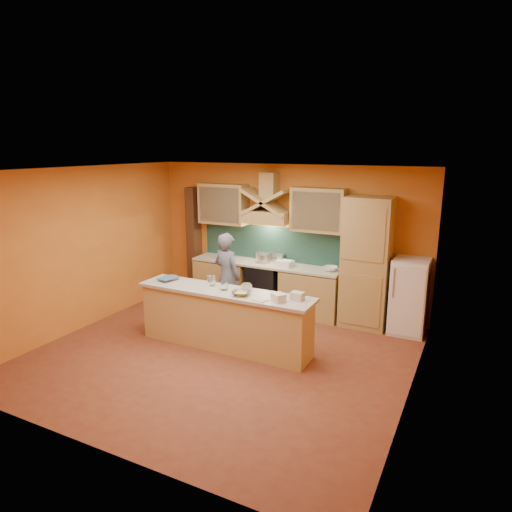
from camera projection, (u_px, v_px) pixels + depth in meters
The scene contains 36 objects.
floor at pixel (221, 355), 7.00m from camera, with size 5.50×5.00×0.01m, color brown.
ceiling at pixel (218, 170), 6.34m from camera, with size 5.50×5.00×0.01m, color white.
wall_back at pixel (286, 237), 8.84m from camera, with size 5.50×0.02×2.80m, color orange.
wall_front at pixel (88, 326), 4.50m from camera, with size 5.50×0.02×2.80m, color orange.
wall_left at pixel (83, 249), 7.87m from camera, with size 0.02×5.00×2.80m, color orange.
wall_right at pixel (416, 294), 5.47m from camera, with size 0.02×5.00×2.80m, color orange.
base_cabinet_left at pixel (224, 281), 9.36m from camera, with size 1.10×0.60×0.86m, color tan.
base_cabinet_right at pixel (311, 294), 8.53m from camera, with size 1.10×0.60×0.86m, color tan.
counter_top at pixel (265, 264), 8.83m from camera, with size 3.00×0.62×0.04m, color #BFB5A1.
stove at pixel (265, 286), 8.94m from camera, with size 0.60×0.58×0.90m, color black.
backsplash at pixel (272, 244), 9.00m from camera, with size 3.00×0.03×0.70m, color #193833.
range_hood at pixel (267, 217), 8.66m from camera, with size 0.92×0.50×0.24m, color tan.
hood_chimney at pixel (269, 186), 8.61m from camera, with size 0.30×0.30×0.50m, color tan.
upper_cabinet_left at pixel (223, 204), 9.12m from camera, with size 1.00×0.35×0.80m, color tan.
upper_cabinet_right at pixel (319, 210), 8.25m from camera, with size 1.00×0.35×0.80m, color tan.
pantry_column at pixel (367, 263), 7.92m from camera, with size 0.80×0.60×2.30m, color tan.
fridge at pixel (409, 296), 7.71m from camera, with size 0.58×0.60×1.30m, color white.
trim_column_left at pixel (194, 242), 9.67m from camera, with size 0.20×0.30×2.30m, color #472816.
island_body at pixel (225, 321), 7.20m from camera, with size 2.80×0.55×0.88m, color tan.
island_top at pixel (224, 292), 7.09m from camera, with size 2.90×0.62×0.05m, color #BFB5A1.
person at pixel (227, 277), 8.32m from camera, with size 0.59×0.39×1.62m, color slate.
pot_large at pixel (263, 259), 8.87m from camera, with size 0.24×0.24×0.16m, color #B0AFB6.
pot_small at pixel (277, 261), 8.77m from camera, with size 0.20×0.20×0.15m, color silver.
soap_bottle_a at pixel (225, 253), 9.20m from camera, with size 0.09×0.09×0.20m, color silver.
soap_bottle_b at pixel (227, 253), 9.13m from camera, with size 0.10×0.10×0.26m, color #33508E.
bowl_back at pixel (330, 269), 8.26m from camera, with size 0.26×0.26×0.08m, color silver.
dish_rack at pixel (285, 263), 8.60m from camera, with size 0.30×0.23×0.11m, color white.
book_lower at pixel (163, 278), 7.67m from camera, with size 0.22×0.29×0.03m, color #C25145.
book_upper at pixel (164, 277), 7.68m from camera, with size 0.23×0.32×0.02m, color #3C6384.
jar_large at pixel (211, 281), 7.31m from camera, with size 0.13×0.13×0.16m, color white.
jar_small at pixel (224, 286), 7.10m from camera, with size 0.11×0.11×0.13m, color white.
kitchen_scale at pixel (246, 288), 7.03m from camera, with size 0.12×0.12×0.10m, color white.
mixing_bowl at pixel (241, 293), 6.84m from camera, with size 0.27×0.27×0.07m, color silver.
cloth at pixel (260, 300), 6.63m from camera, with size 0.21×0.16×0.01m, color beige.
grocery_bag_a at pixel (297, 296), 6.63m from camera, with size 0.18×0.14×0.12m, color beige.
grocery_bag_b at pixel (279, 298), 6.56m from camera, with size 0.20×0.15×0.12m, color beige.
Camera 1 is at (3.37, -5.52, 3.13)m, focal length 32.00 mm.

